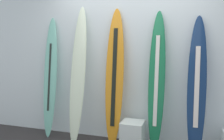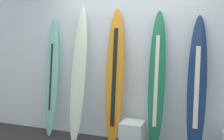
{
  "view_description": "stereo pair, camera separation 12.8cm",
  "coord_description": "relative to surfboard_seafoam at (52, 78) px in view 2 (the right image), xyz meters",
  "views": [
    {
      "loc": [
        0.93,
        -2.56,
        1.54
      ],
      "look_at": [
        -0.21,
        0.95,
        1.15
      ],
      "focal_mm": 39.79,
      "sensor_mm": 36.0,
      "label": 1
    },
    {
      "loc": [
        1.05,
        -2.52,
        1.54
      ],
      "look_at": [
        -0.21,
        0.95,
        1.15
      ],
      "focal_mm": 39.79,
      "sensor_mm": 36.0,
      "label": 2
    }
  ],
  "objects": [
    {
      "name": "wall_back",
      "position": [
        1.31,
        0.28,
        0.43
      ],
      "size": [
        7.2,
        0.2,
        2.8
      ],
      "primitive_type": "cube",
      "color": "white",
      "rests_on": "ground"
    },
    {
      "name": "surfboard_sunset",
      "position": [
        1.13,
        -0.01,
        0.05
      ],
      "size": [
        0.3,
        0.36,
        2.08
      ],
      "color": "orange",
      "rests_on": "ground"
    },
    {
      "name": "surfboard_emerald",
      "position": [
        1.76,
        -0.01,
        0.04
      ],
      "size": [
        0.25,
        0.34,
        2.03
      ],
      "color": "#1A7346",
      "rests_on": "ground"
    },
    {
      "name": "surfboard_ivory",
      "position": [
        0.56,
        -0.11,
        0.08
      ],
      "size": [
        0.26,
        0.52,
        2.14
      ],
      "color": "silver",
      "rests_on": "ground"
    },
    {
      "name": "surfboard_seafoam",
      "position": [
        0.0,
        0.0,
        0.0
      ],
      "size": [
        0.25,
        0.34,
        1.98
      ],
      "color": "#7DCBB6",
      "rests_on": "ground"
    },
    {
      "name": "display_block_left",
      "position": [
        1.44,
        -0.13,
        -0.77
      ],
      "size": [
        0.33,
        0.33,
        0.41
      ],
      "color": "white",
      "rests_on": "ground"
    },
    {
      "name": "surfboard_navy",
      "position": [
        2.31,
        -0.08,
        -0.01
      ],
      "size": [
        0.26,
        0.45,
        1.94
      ],
      "color": "navy",
      "rests_on": "ground"
    }
  ]
}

